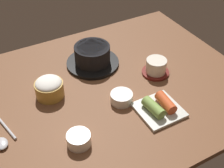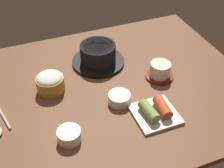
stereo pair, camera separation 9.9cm
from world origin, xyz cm
name	(u,v)px [view 1 (the left image)]	position (x,y,z in cm)	size (l,w,h in cm)	color
dining_table	(104,91)	(0.00, 0.00, 1.00)	(100.00, 76.00, 2.00)	brown
stone_pot	(92,56)	(2.99, 14.69, 5.58)	(19.45, 19.45, 7.78)	black
rice_bowl	(49,87)	(-16.86, 5.84, 5.49)	(9.30, 9.30, 6.81)	#B78C38
tea_cup_with_saucer	(156,67)	(20.32, -1.08, 4.74)	(9.81, 9.81, 5.76)	maroon
banchan_cup_center	(122,97)	(2.21, -7.95, 3.75)	(7.19, 7.19, 3.24)	white
kimchi_plate	(159,107)	(10.19, -17.39, 3.60)	(13.09, 13.09, 4.35)	silver
side_bowl_near	(79,139)	(-16.75, -17.08, 3.93)	(6.76, 6.76, 3.61)	white
spoon	(1,136)	(-35.17, -4.29, 2.61)	(6.15, 19.58, 1.35)	#B7B7BC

